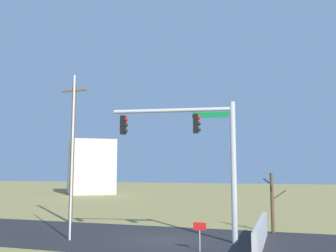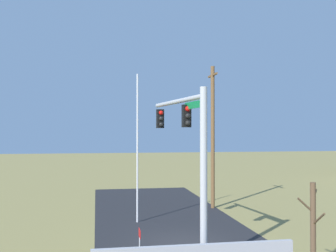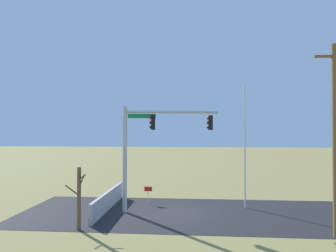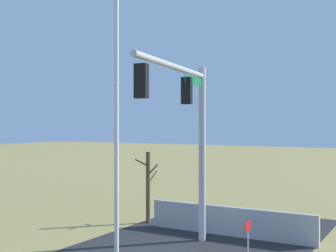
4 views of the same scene
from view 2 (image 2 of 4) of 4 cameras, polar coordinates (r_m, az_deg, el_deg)
name	(u,v)px [view 2 (image 2 of 4)]	position (r m, az deg, el deg)	size (l,w,h in m)	color
ground_plane	(183,242)	(19.50, 2.07, -15.97)	(160.00, 160.00, 0.00)	olive
road_surface	(168,223)	(23.31, -0.05, -13.43)	(28.00, 8.00, 0.01)	#232326
signal_mast	(189,141)	(16.99, 2.92, -2.13)	(6.17, 1.14, 6.82)	#B2B5BA
flagpole	(137,148)	(23.05, -4.31, -3.07)	(0.10, 0.10, 8.37)	silver
utility_pole	(213,134)	(27.41, 6.28, -1.18)	(1.90, 0.26, 9.50)	brown
bare_tree	(313,227)	(15.75, 19.65, -13.19)	(1.27, 1.02, 3.30)	brown
open_sign	(140,237)	(16.81, -4.00, -15.25)	(0.56, 0.04, 1.22)	silver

